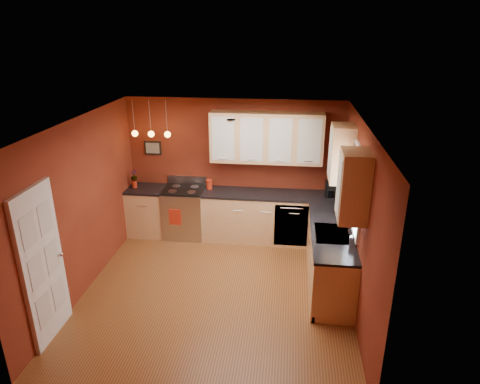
# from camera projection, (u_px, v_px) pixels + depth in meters

# --- Properties ---
(floor) EXTENTS (4.20, 4.20, 0.00)m
(floor) POSITION_uv_depth(u_px,v_px,m) (217.00, 291.00, 6.57)
(floor) COLOR brown
(floor) RESTS_ON ground
(ceiling) EXTENTS (4.00, 4.20, 0.02)m
(ceiling) POSITION_uv_depth(u_px,v_px,m) (213.00, 124.00, 5.62)
(ceiling) COLOR beige
(ceiling) RESTS_ON wall_back
(wall_back) EXTENTS (4.00, 0.02, 2.60)m
(wall_back) POSITION_uv_depth(u_px,v_px,m) (234.00, 168.00, 8.04)
(wall_back) COLOR maroon
(wall_back) RESTS_ON floor
(wall_front) EXTENTS (4.00, 0.02, 2.60)m
(wall_front) POSITION_uv_depth(u_px,v_px,m) (178.00, 302.00, 4.15)
(wall_front) COLOR maroon
(wall_front) RESTS_ON floor
(wall_left) EXTENTS (0.02, 4.20, 2.60)m
(wall_left) POSITION_uv_depth(u_px,v_px,m) (82.00, 207.00, 6.32)
(wall_left) COLOR maroon
(wall_left) RESTS_ON floor
(wall_right) EXTENTS (0.02, 4.20, 2.60)m
(wall_right) POSITION_uv_depth(u_px,v_px,m) (358.00, 221.00, 5.87)
(wall_right) COLOR maroon
(wall_right) RESTS_ON floor
(base_cabinets_back_left) EXTENTS (0.70, 0.60, 0.90)m
(base_cabinets_back_left) POSITION_uv_depth(u_px,v_px,m) (148.00, 212.00, 8.25)
(base_cabinets_back_left) COLOR #E7AD7C
(base_cabinets_back_left) RESTS_ON floor
(base_cabinets_back_right) EXTENTS (2.54, 0.60, 0.90)m
(base_cabinets_back_right) POSITION_uv_depth(u_px,v_px,m) (271.00, 218.00, 7.99)
(base_cabinets_back_right) COLOR #E7AD7C
(base_cabinets_back_right) RESTS_ON floor
(base_cabinets_right) EXTENTS (0.60, 2.10, 0.90)m
(base_cabinets_right) POSITION_uv_depth(u_px,v_px,m) (329.00, 257.00, 6.63)
(base_cabinets_right) COLOR #E7AD7C
(base_cabinets_right) RESTS_ON floor
(counter_back_left) EXTENTS (0.70, 0.62, 0.04)m
(counter_back_left) POSITION_uv_depth(u_px,v_px,m) (146.00, 189.00, 8.08)
(counter_back_left) COLOR black
(counter_back_left) RESTS_ON base_cabinets_back_left
(counter_back_right) EXTENTS (2.54, 0.62, 0.04)m
(counter_back_right) POSITION_uv_depth(u_px,v_px,m) (272.00, 195.00, 7.82)
(counter_back_right) COLOR black
(counter_back_right) RESTS_ON base_cabinets_back_right
(counter_right) EXTENTS (0.62, 2.10, 0.04)m
(counter_right) POSITION_uv_depth(u_px,v_px,m) (331.00, 230.00, 6.46)
(counter_right) COLOR black
(counter_right) RESTS_ON base_cabinets_right
(gas_range) EXTENTS (0.76, 0.64, 1.11)m
(gas_range) POSITION_uv_depth(u_px,v_px,m) (185.00, 212.00, 8.16)
(gas_range) COLOR #B8B8BD
(gas_range) RESTS_ON floor
(dishwasher_front) EXTENTS (0.60, 0.02, 0.80)m
(dishwasher_front) POSITION_uv_depth(u_px,v_px,m) (291.00, 226.00, 7.68)
(dishwasher_front) COLOR #B8B8BD
(dishwasher_front) RESTS_ON base_cabinets_back_right
(sink) EXTENTS (0.50, 0.70, 0.33)m
(sink) POSITION_uv_depth(u_px,v_px,m) (332.00, 235.00, 6.33)
(sink) COLOR gray
(sink) RESTS_ON counter_right
(window) EXTENTS (0.06, 1.02, 1.22)m
(window) POSITION_uv_depth(u_px,v_px,m) (356.00, 187.00, 6.01)
(window) COLOR white
(window) RESTS_ON wall_right
(door_left_wall) EXTENTS (0.12, 0.82, 2.05)m
(door_left_wall) POSITION_uv_depth(u_px,v_px,m) (43.00, 266.00, 5.31)
(door_left_wall) COLOR white
(door_left_wall) RESTS_ON floor
(upper_cabinets_back) EXTENTS (2.00, 0.35, 0.90)m
(upper_cabinets_back) POSITION_uv_depth(u_px,v_px,m) (266.00, 138.00, 7.57)
(upper_cabinets_back) COLOR #E7AD7C
(upper_cabinets_back) RESTS_ON wall_back
(upper_cabinets_right) EXTENTS (0.35, 1.95, 0.90)m
(upper_cabinets_right) POSITION_uv_depth(u_px,v_px,m) (347.00, 168.00, 5.96)
(upper_cabinets_right) COLOR #E7AD7C
(upper_cabinets_right) RESTS_ON wall_right
(wall_picture) EXTENTS (0.32, 0.03, 0.26)m
(wall_picture) POSITION_uv_depth(u_px,v_px,m) (153.00, 148.00, 8.07)
(wall_picture) COLOR black
(wall_picture) RESTS_ON wall_back
(pendant_lights) EXTENTS (0.71, 0.11, 0.66)m
(pendant_lights) POSITION_uv_depth(u_px,v_px,m) (151.00, 134.00, 7.62)
(pendant_lights) COLOR gray
(pendant_lights) RESTS_ON ceiling
(red_canister) EXTENTS (0.12, 0.12, 0.18)m
(red_canister) POSITION_uv_depth(u_px,v_px,m) (209.00, 184.00, 8.00)
(red_canister) COLOR #B52713
(red_canister) RESTS_ON counter_back_right
(red_vase) EXTENTS (0.09, 0.09, 0.14)m
(red_vase) POSITION_uv_depth(u_px,v_px,m) (135.00, 184.00, 8.07)
(red_vase) COLOR #B52713
(red_vase) RESTS_ON counter_back_left
(flowers) EXTENTS (0.15, 0.15, 0.22)m
(flowers) POSITION_uv_depth(u_px,v_px,m) (134.00, 176.00, 8.02)
(flowers) COLOR #B52713
(flowers) RESTS_ON red_vase
(coffee_maker) EXTENTS (0.20, 0.20, 0.29)m
(coffee_maker) POSITION_uv_depth(u_px,v_px,m) (331.00, 189.00, 7.64)
(coffee_maker) COLOR black
(coffee_maker) RESTS_ON counter_back_right
(soap_pump) EXTENTS (0.12, 0.12, 0.21)m
(soap_pump) POSITION_uv_depth(u_px,v_px,m) (353.00, 239.00, 5.93)
(soap_pump) COLOR silver
(soap_pump) RESTS_ON counter_right
(dish_towel) EXTENTS (0.23, 0.02, 0.31)m
(dish_towel) POSITION_uv_depth(u_px,v_px,m) (175.00, 217.00, 7.85)
(dish_towel) COLOR #B52713
(dish_towel) RESTS_ON gas_range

